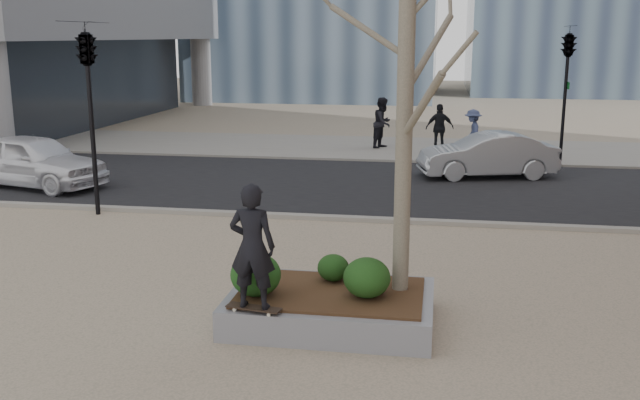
% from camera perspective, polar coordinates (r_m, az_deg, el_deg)
% --- Properties ---
extents(ground, '(120.00, 120.00, 0.00)m').
position_cam_1_polar(ground, '(10.97, -4.37, -9.39)').
color(ground, tan).
rests_on(ground, ground).
extents(street, '(60.00, 8.00, 0.02)m').
position_cam_1_polar(street, '(20.42, 2.35, 1.24)').
color(street, black).
rests_on(street, ground).
extents(far_sidewalk, '(60.00, 6.00, 0.02)m').
position_cam_1_polar(far_sidewalk, '(27.27, 4.21, 4.20)').
color(far_sidewalk, gray).
rests_on(far_sidewalk, ground).
extents(planter, '(3.00, 2.00, 0.45)m').
position_cam_1_polar(planter, '(10.70, 0.87, -8.64)').
color(planter, gray).
rests_on(planter, ground).
extents(planter_mulch, '(2.70, 1.70, 0.04)m').
position_cam_1_polar(planter_mulch, '(10.61, 0.88, -7.41)').
color(planter_mulch, '#382314').
rests_on(planter_mulch, planter).
extents(sycamore_tree, '(2.80, 2.80, 6.60)m').
position_cam_1_polar(sycamore_tree, '(10.15, 6.89, 10.76)').
color(sycamore_tree, gray).
rests_on(sycamore_tree, planter_mulch).
extents(shrub_left, '(0.73, 0.73, 0.62)m').
position_cam_1_polar(shrub_left, '(10.39, -5.17, -5.97)').
color(shrub_left, '#1A4014').
rests_on(shrub_left, planter_mulch).
extents(shrub_middle, '(0.49, 0.49, 0.41)m').
position_cam_1_polar(shrub_middle, '(10.99, 1.06, -5.43)').
color(shrub_middle, '#183912').
rests_on(shrub_middle, planter_mulch).
extents(shrub_right, '(0.68, 0.68, 0.58)m').
position_cam_1_polar(shrub_right, '(10.31, 3.77, -6.22)').
color(shrub_right, '#153B12').
rests_on(shrub_right, planter_mulch).
extents(skateboard, '(0.80, 0.34, 0.08)m').
position_cam_1_polar(skateboard, '(9.98, -5.32, -8.71)').
color(skateboard, black).
rests_on(skateboard, planter).
extents(skateboarder, '(0.65, 0.45, 1.74)m').
position_cam_1_polar(skateboarder, '(9.68, -5.44, -3.71)').
color(skateboarder, black).
rests_on(skateboarder, skateboard).
extents(police_car, '(4.66, 2.82, 1.48)m').
position_cam_1_polar(police_car, '(21.53, -21.94, 2.95)').
color(police_car, white).
rests_on(police_car, street).
extents(car_silver, '(4.26, 2.33, 1.33)m').
position_cam_1_polar(car_silver, '(21.94, 13.24, 3.52)').
color(car_silver, '#AEB2B7').
rests_on(car_silver, street).
extents(pedestrian_a, '(1.03, 1.13, 1.90)m').
position_cam_1_polar(pedestrian_a, '(27.09, 5.05, 6.18)').
color(pedestrian_a, black).
rests_on(pedestrian_a, far_sidewalk).
extents(pedestrian_b, '(0.67, 1.09, 1.63)m').
position_cam_1_polar(pedestrian_b, '(25.89, 12.10, 5.32)').
color(pedestrian_b, '#3B456A').
rests_on(pedestrian_b, far_sidewalk).
extents(pedestrian_c, '(1.08, 0.60, 1.74)m').
position_cam_1_polar(pedestrian_c, '(26.50, 9.55, 5.72)').
color(pedestrian_c, black).
rests_on(pedestrian_c, far_sidewalk).
extents(traffic_light_near, '(0.60, 2.48, 4.50)m').
position_cam_1_polar(traffic_light_near, '(17.48, -17.81, 6.08)').
color(traffic_light_near, black).
rests_on(traffic_light_near, ground).
extents(traffic_light_far, '(0.60, 2.48, 4.50)m').
position_cam_1_polar(traffic_light_far, '(24.83, 19.00, 7.87)').
color(traffic_light_far, black).
rests_on(traffic_light_far, ground).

